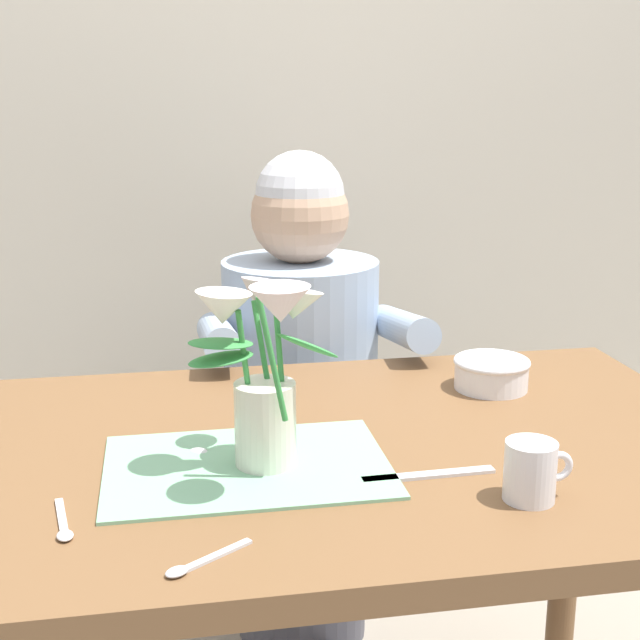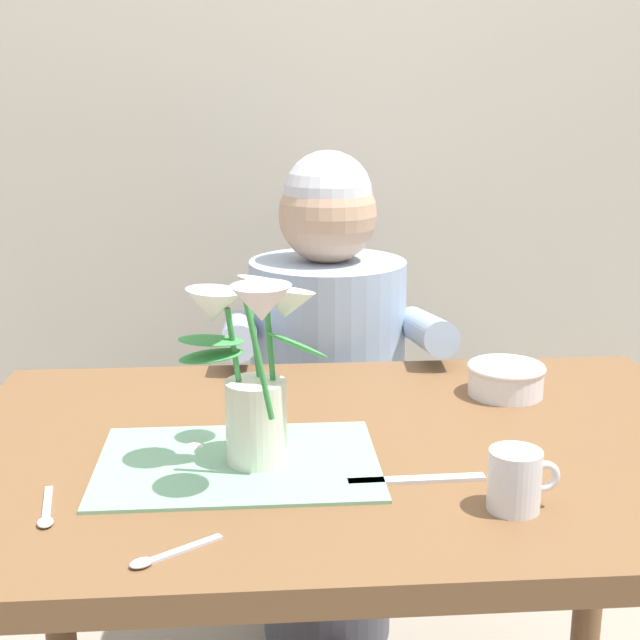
# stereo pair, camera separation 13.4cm
# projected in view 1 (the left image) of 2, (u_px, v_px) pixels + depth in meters

# --- Properties ---
(wood_panel_backdrop) EXTENTS (4.00, 0.10, 2.50)m
(wood_panel_backdrop) POSITION_uv_depth(u_px,v_px,m) (265.00, 92.00, 2.22)
(wood_panel_backdrop) COLOR beige
(wood_panel_backdrop) RESTS_ON ground_plane
(dining_table) EXTENTS (1.20, 0.80, 0.74)m
(dining_table) POSITION_uv_depth(u_px,v_px,m) (353.00, 499.00, 1.37)
(dining_table) COLOR brown
(dining_table) RESTS_ON ground_plane
(seated_person) EXTENTS (0.45, 0.47, 1.14)m
(seated_person) POSITION_uv_depth(u_px,v_px,m) (301.00, 409.00, 1.98)
(seated_person) COLOR #4C4C56
(seated_person) RESTS_ON ground_plane
(striped_placemat) EXTENTS (0.40, 0.28, 0.00)m
(striped_placemat) POSITION_uv_depth(u_px,v_px,m) (247.00, 466.00, 1.25)
(striped_placemat) COLOR #7AB289
(striped_placemat) RESTS_ON dining_table
(flower_vase) EXTENTS (0.21, 0.27, 0.29)m
(flower_vase) POSITION_uv_depth(u_px,v_px,m) (264.00, 364.00, 1.21)
(flower_vase) COLOR silver
(flower_vase) RESTS_ON dining_table
(ceramic_bowl) EXTENTS (0.14, 0.14, 0.06)m
(ceramic_bowl) POSITION_uv_depth(u_px,v_px,m) (491.00, 372.00, 1.58)
(ceramic_bowl) COLOR white
(ceramic_bowl) RESTS_ON dining_table
(dinner_knife) EXTENTS (0.19, 0.02, 0.00)m
(dinner_knife) POSITION_uv_depth(u_px,v_px,m) (429.00, 475.00, 1.23)
(dinner_knife) COLOR silver
(dinner_knife) RESTS_ON dining_table
(coffee_cup) EXTENTS (0.09, 0.07, 0.08)m
(coffee_cup) POSITION_uv_depth(u_px,v_px,m) (531.00, 471.00, 1.15)
(coffee_cup) COLOR silver
(coffee_cup) RESTS_ON dining_table
(spoon_0) EXTENTS (0.10, 0.09, 0.01)m
(spoon_0) POSITION_uv_depth(u_px,v_px,m) (185.00, 448.00, 1.31)
(spoon_0) COLOR silver
(spoon_0) RESTS_ON dining_table
(spoon_1) EXTENTS (0.11, 0.08, 0.01)m
(spoon_1) POSITION_uv_depth(u_px,v_px,m) (196.00, 564.00, 1.00)
(spoon_1) COLOR silver
(spoon_1) RESTS_ON dining_table
(spoon_2) EXTENTS (0.03, 0.12, 0.01)m
(spoon_2) POSITION_uv_depth(u_px,v_px,m) (63.00, 526.00, 1.08)
(spoon_2) COLOR silver
(spoon_2) RESTS_ON dining_table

